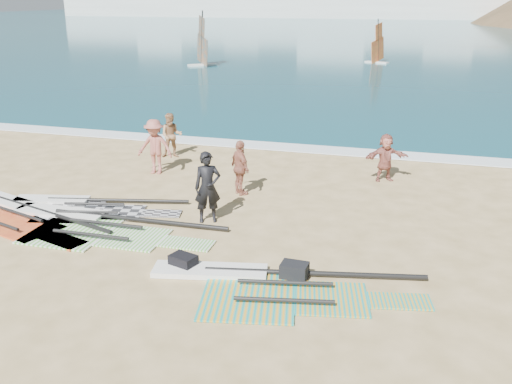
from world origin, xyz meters
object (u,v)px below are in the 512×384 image
(rig_green, at_px, (91,224))
(beachgoer_back, at_px, (240,168))
(gear_bag_near, at_px, (294,271))
(rig_red, at_px, (12,213))
(person_wetsuit, at_px, (208,187))
(beachgoer_right, at_px, (385,158))
(rig_orange, at_px, (262,284))
(beachgoer_left, at_px, (171,135))
(gear_bag_far, at_px, (183,262))
(rig_grey, at_px, (81,206))
(beachgoer_mid, at_px, (155,147))

(rig_green, xyz_separation_m, beachgoer_back, (3.03, 3.55, 0.80))
(gear_bag_near, bearing_deg, rig_red, 169.71)
(person_wetsuit, relative_size, beachgoer_right, 1.23)
(gear_bag_near, relative_size, beachgoer_right, 0.37)
(gear_bag_near, relative_size, person_wetsuit, 0.30)
(rig_green, xyz_separation_m, rig_orange, (5.27, -1.94, -0.00))
(beachgoer_left, height_order, beachgoer_right, beachgoer_left)
(beachgoer_back, bearing_deg, gear_bag_far, 138.47)
(gear_bag_far, bearing_deg, rig_orange, -8.28)
(rig_grey, height_order, beachgoer_back, beachgoer_back)
(rig_orange, bearing_deg, rig_red, 153.67)
(rig_grey, relative_size, beachgoer_mid, 2.81)
(rig_red, distance_m, beachgoer_right, 11.51)
(rig_orange, xyz_separation_m, beachgoer_right, (1.90, 8.13, 0.73))
(beachgoer_back, bearing_deg, rig_grey, 75.84)
(person_wetsuit, bearing_deg, rig_orange, -78.67)
(gear_bag_far, bearing_deg, beachgoer_mid, 120.19)
(rig_red, bearing_deg, person_wetsuit, 28.49)
(rig_grey, bearing_deg, beachgoer_back, 17.88)
(rig_orange, xyz_separation_m, person_wetsuit, (-2.39, 3.13, 0.92))
(beachgoer_mid, height_order, beachgoer_back, beachgoer_mid)
(rig_grey, xyz_separation_m, beachgoer_left, (0.28, 5.80, 0.79))
(beachgoer_mid, bearing_deg, beachgoer_back, -24.44)
(beachgoer_left, bearing_deg, rig_grey, -112.24)
(gear_bag_far, height_order, beachgoer_mid, beachgoer_mid)
(rig_green, distance_m, beachgoer_mid, 4.93)
(beachgoer_mid, distance_m, beachgoer_back, 3.69)
(person_wetsuit, bearing_deg, rig_grey, 155.17)
(beachgoer_left, bearing_deg, beachgoer_mid, -100.54)
(beachgoer_mid, height_order, beachgoer_right, beachgoer_mid)
(person_wetsuit, xyz_separation_m, beachgoer_mid, (-3.30, 3.64, -0.03))
(rig_green, height_order, beachgoer_left, beachgoer_left)
(rig_green, distance_m, rig_red, 2.57)
(beachgoer_left, bearing_deg, gear_bag_near, -71.19)
(beachgoer_right, bearing_deg, rig_green, -164.73)
(gear_bag_far, bearing_deg, beachgoer_left, 115.59)
(rig_grey, relative_size, gear_bag_near, 9.18)
(rig_green, relative_size, gear_bag_near, 10.86)
(gear_bag_near, bearing_deg, beachgoer_back, 119.44)
(rig_grey, height_order, rig_orange, rig_orange)
(gear_bag_far, bearing_deg, rig_red, 163.36)
(rig_grey, xyz_separation_m, gear_bag_far, (4.38, -2.77, 0.12))
(rig_green, xyz_separation_m, beachgoer_mid, (-0.42, 4.83, 0.89))
(rig_orange, relative_size, person_wetsuit, 3.12)
(gear_bag_near, bearing_deg, rig_green, 166.38)
(rig_orange, height_order, beachgoer_right, beachgoer_right)
(rig_grey, xyz_separation_m, person_wetsuit, (3.90, 0.08, 0.92))
(rig_green, height_order, gear_bag_near, gear_bag_near)
(rig_green, distance_m, gear_bag_near, 6.00)
(rig_green, bearing_deg, gear_bag_near, -14.83)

